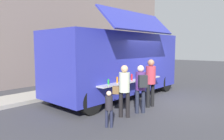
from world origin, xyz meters
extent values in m
plane|color=#38383D|center=(0.00, 0.00, 0.00)|extent=(60.00, 60.00, 0.00)
cube|color=#9E998E|center=(-4.44, 4.91, 0.07)|extent=(28.00, 1.60, 0.15)
cube|color=#2B309F|center=(-0.44, 2.31, 1.56)|extent=(6.60, 2.66, 2.52)
cube|color=#2B309F|center=(-1.15, 0.71, 3.16)|extent=(3.61, 0.99, 0.83)
cube|color=black|center=(-1.13, 1.18, 1.86)|extent=(3.41, 0.22, 1.13)
cube|color=#B7B7BC|center=(-1.14, 0.96, 0.93)|extent=(3.59, 0.48, 0.05)
cylinder|color=green|center=(-2.43, 1.07, 1.05)|extent=(0.06, 0.06, 0.18)
cylinder|color=orange|center=(-1.99, 1.04, 1.07)|extent=(0.06, 0.06, 0.22)
cylinder|color=green|center=(-1.58, 1.01, 1.05)|extent=(0.06, 0.06, 0.18)
cylinder|color=red|center=(-1.15, 0.99, 1.08)|extent=(0.07, 0.07, 0.24)
cylinder|color=yellow|center=(-0.68, 0.97, 1.07)|extent=(0.08, 0.08, 0.22)
cylinder|color=black|center=(-0.29, 0.94, 1.07)|extent=(0.08, 0.08, 0.22)
cylinder|color=silver|center=(0.16, 0.95, 1.08)|extent=(0.08, 0.08, 0.25)
cube|color=black|center=(2.77, 2.19, 2.01)|extent=(0.15, 2.06, 1.11)
cylinder|color=black|center=(2.15, 3.28, 0.45)|extent=(0.90, 0.28, 0.90)
cylinder|color=black|center=(2.08, 1.15, 0.45)|extent=(0.90, 0.28, 0.90)
cylinder|color=black|center=(-2.96, 3.46, 0.45)|extent=(0.90, 0.28, 0.90)
cylinder|color=black|center=(-3.03, 1.34, 0.45)|extent=(0.90, 0.28, 0.90)
cylinder|color=#2F5D38|center=(4.02, 4.61, 0.43)|extent=(0.60, 0.60, 0.86)
cylinder|color=black|center=(-1.07, 0.31, 0.44)|extent=(0.14, 0.14, 0.87)
cylinder|color=black|center=(-0.85, 0.25, 0.44)|extent=(0.14, 0.14, 0.87)
cylinder|color=#B63746|center=(-0.96, 0.28, 1.20)|extent=(0.36, 0.36, 0.66)
sphere|color=#9C6B4F|center=(-0.96, 0.28, 1.65)|extent=(0.24, 0.24, 0.24)
cylinder|color=#202435|center=(-1.93, 0.23, 0.40)|extent=(0.13, 0.13, 0.80)
cylinder|color=#202435|center=(-1.77, 0.09, 0.40)|extent=(0.13, 0.13, 0.80)
cylinder|color=#572D76|center=(-1.85, 0.16, 1.10)|extent=(0.33, 0.33, 0.60)
sphere|color=beige|center=(-1.85, 0.16, 1.51)|extent=(0.22, 0.22, 0.22)
cube|color=#232529|center=(-2.01, -0.03, 1.13)|extent=(0.32, 0.31, 0.39)
cylinder|color=black|center=(-2.60, 0.41, 0.41)|extent=(0.13, 0.13, 0.82)
cylinder|color=black|center=(-2.49, 0.22, 0.41)|extent=(0.13, 0.13, 0.82)
cylinder|color=beige|center=(-2.54, 0.31, 1.13)|extent=(0.34, 0.34, 0.62)
sphere|color=#DAA77E|center=(-2.54, 0.31, 1.55)|extent=(0.23, 0.23, 0.23)
cube|color=brown|center=(-2.68, 0.54, 0.87)|extent=(0.22, 0.24, 0.24)
cylinder|color=#1F233A|center=(-3.55, 0.17, 0.25)|extent=(0.08, 0.08, 0.51)
cylinder|color=#1F233A|center=(-3.48, 0.06, 0.25)|extent=(0.08, 0.08, 0.51)
cylinder|color=#252229|center=(-3.52, 0.11, 0.70)|extent=(0.21, 0.21, 0.38)
sphere|color=beige|center=(-3.52, 0.11, 0.96)|extent=(0.14, 0.14, 0.14)
camera|label=1|loc=(-7.83, -3.61, 2.21)|focal=34.07mm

